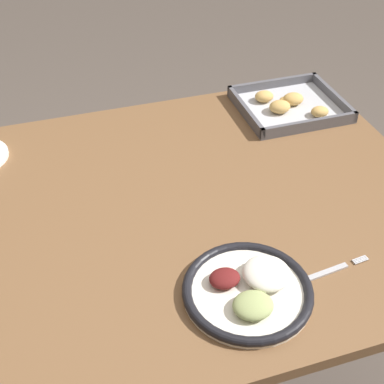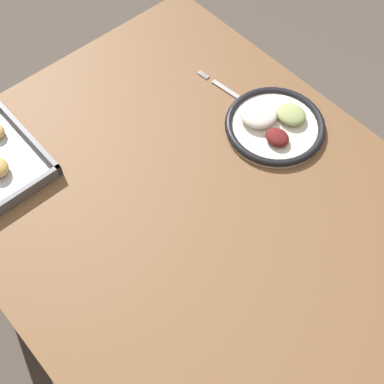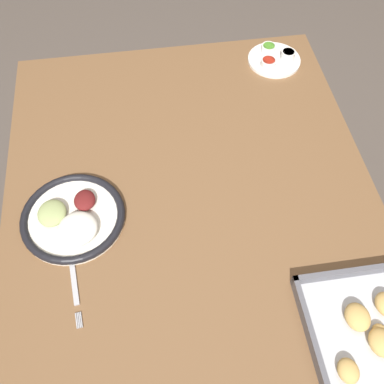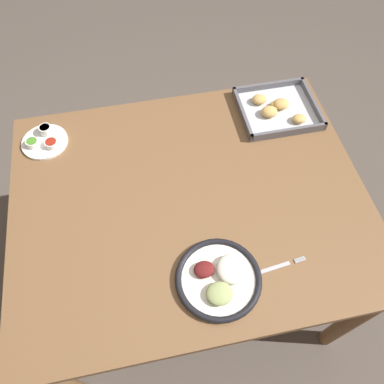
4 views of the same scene
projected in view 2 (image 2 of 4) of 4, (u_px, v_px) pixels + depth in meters
ground_plane at (193, 311)px, 1.90m from camera, size 8.00×8.00×0.00m
dining_table at (194, 222)px, 1.35m from camera, size 1.20×0.96×0.76m
dinner_plate at (274, 124)px, 1.37m from camera, size 0.26×0.26×0.05m
fork at (229, 92)px, 1.44m from camera, size 0.20×0.04×0.00m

